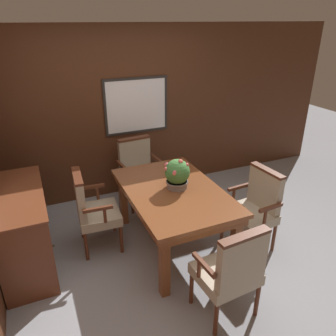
% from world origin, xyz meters
% --- Properties ---
extents(ground_plane, '(14.00, 14.00, 0.00)m').
position_xyz_m(ground_plane, '(0.00, 0.00, 0.00)').
color(ground_plane, '#93969E').
extents(wall_back, '(7.20, 0.08, 2.45)m').
position_xyz_m(wall_back, '(0.00, 1.81, 1.23)').
color(wall_back, '#4C2816').
rests_on(wall_back, ground_plane).
extents(dining_table, '(1.02, 1.57, 0.75)m').
position_xyz_m(dining_table, '(0.10, 0.23, 0.65)').
color(dining_table, brown).
rests_on(dining_table, ground_plane).
extents(chair_right_near, '(0.50, 0.59, 0.97)m').
position_xyz_m(chair_right_near, '(0.98, -0.13, 0.53)').
color(chair_right_near, '#562B19').
rests_on(chair_right_near, ground_plane).
extents(chair_head_far, '(0.59, 0.51, 0.97)m').
position_xyz_m(chair_head_far, '(0.07, 1.37, 0.53)').
color(chair_head_far, '#562B19').
rests_on(chair_head_far, ground_plane).
extents(chair_head_near, '(0.59, 0.50, 0.97)m').
position_xyz_m(chair_head_near, '(0.14, -0.91, 0.53)').
color(chair_head_near, '#562B19').
rests_on(chair_head_near, ground_plane).
extents(chair_left_far, '(0.50, 0.59, 0.97)m').
position_xyz_m(chair_left_far, '(-0.76, 0.58, 0.53)').
color(chair_left_far, '#562B19').
rests_on(chair_left_far, ground_plane).
extents(potted_plant, '(0.29, 0.28, 0.35)m').
position_xyz_m(potted_plant, '(0.16, 0.26, 0.92)').
color(potted_plant, gray).
rests_on(potted_plant, dining_table).
extents(sideboard_cabinet, '(0.52, 1.31, 0.87)m').
position_xyz_m(sideboard_cabinet, '(-1.49, 0.60, 0.44)').
color(sideboard_cabinet, brown).
rests_on(sideboard_cabinet, ground_plane).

